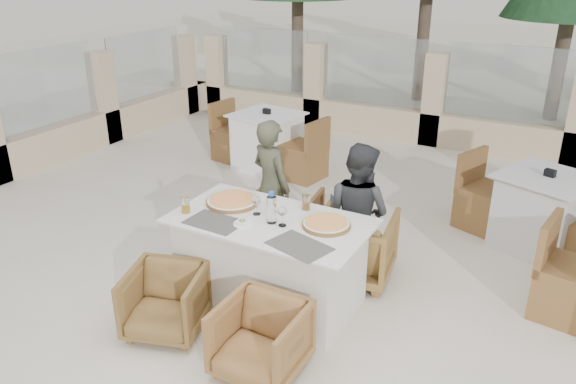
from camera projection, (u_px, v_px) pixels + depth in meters
The scene contains 23 objects.
ground at pixel (278, 294), 4.90m from camera, with size 80.00×80.00×0.00m, color beige.
sand_patch at pixel (517, 56), 16.20m from camera, with size 30.00×16.00×0.01m, color beige.
perimeter_wall_far at pixel (435, 93), 8.46m from camera, with size 10.00×0.34×1.60m, color beige, non-canonical shape.
perimeter_wall_left at pixel (49, 105), 7.78m from camera, with size 0.34×7.00×1.60m, color #CEB491, non-canonical shape.
dining_table at pixel (271, 261), 4.65m from camera, with size 1.60×0.90×0.77m, color silver, non-canonical shape.
placemat_near_left at pixel (215, 222), 4.46m from camera, with size 0.45×0.30×0.00m, color #524D46.
placemat_near_right at pixel (299, 246), 4.09m from camera, with size 0.45×0.30×0.00m, color #545048.
pizza_left at pixel (232, 200), 4.78m from camera, with size 0.45×0.45×0.06m, color #F95A22.
pizza_right at pixel (326, 224), 4.38m from camera, with size 0.38×0.38×0.05m, color orange.
water_bottle at pixel (272, 207), 4.40m from camera, with size 0.08×0.08×0.27m, color #AECDE4.
wine_glass_centre at pixel (256, 204), 4.56m from camera, with size 0.08×0.08×0.18m, color white, non-canonical shape.
wine_glass_near at pixel (282, 215), 4.36m from camera, with size 0.08×0.08×0.18m, color white, non-canonical shape.
beer_glass_left at pixel (186, 205), 4.60m from camera, with size 0.07×0.07×0.14m, color gold.
beer_glass_right at pixel (306, 202), 4.66m from camera, with size 0.06×0.06×0.13m, color #C1781B.
olive_dish at pixel (242, 222), 4.41m from camera, with size 0.11×0.11×0.04m, color white, non-canonical shape.
armchair_far_left at pixel (286, 218), 5.63m from camera, with size 0.62×0.64×0.58m, color brown.
armchair_far_right at pixel (355, 245), 5.06m from camera, with size 0.67×0.69×0.63m, color olive.
armchair_near_left at pixel (165, 301), 4.33m from camera, with size 0.57×0.58×0.53m, color brown.
armchair_near_right at pixel (261, 339), 3.89m from camera, with size 0.58×0.59×0.54m, color olive.
diner_left at pixel (271, 186), 5.45m from camera, with size 0.48×0.32×1.32m, color #484A36.
diner_right at pixel (358, 213), 4.90m from camera, with size 0.63×0.49×1.29m, color #323436.
bg_table_a at pixel (267, 141), 7.63m from camera, with size 1.64×0.82×0.77m, color white, non-canonical shape.
bg_table_b at pixel (542, 213), 5.53m from camera, with size 1.64×0.82×0.77m, color silver, non-canonical shape.
Camera 1 is at (2.07, -3.61, 2.74)m, focal length 35.00 mm.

